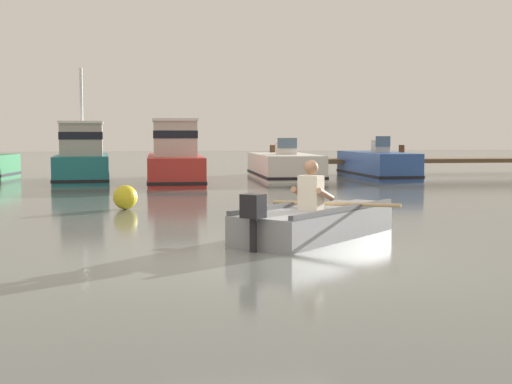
{
  "coord_description": "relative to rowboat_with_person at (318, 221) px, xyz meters",
  "views": [
    {
      "loc": [
        -1.67,
        -9.2,
        1.57
      ],
      "look_at": [
        0.57,
        3.3,
        0.55
      ],
      "focal_mm": 50.2,
      "sensor_mm": 36.0,
      "label": 1
    }
  ],
  "objects": [
    {
      "name": "moored_boat_blue",
      "position": [
        6.01,
        14.16,
        0.2
      ],
      "size": [
        1.66,
        5.16,
        1.52
      ],
      "color": "#2D519E",
      "rests_on": "ground"
    },
    {
      "name": "ground_plane",
      "position": [
        -1.19,
        -1.35,
        -0.25
      ],
      "size": [
        120.0,
        120.0,
        0.0
      ],
      "primitive_type": "plane",
      "color": "slate"
    },
    {
      "name": "moored_boat_teal",
      "position": [
        -4.35,
        13.91,
        0.5
      ],
      "size": [
        1.87,
        5.0,
        3.77
      ],
      "color": "#1E727A",
      "rests_on": "ground"
    },
    {
      "name": "rowboat_with_person",
      "position": [
        0.0,
        0.0,
        0.0
      ],
      "size": [
        3.07,
        3.06,
        1.19
      ],
      "color": "gray",
      "rests_on": "ground"
    },
    {
      "name": "moored_boat_red",
      "position": [
        -1.36,
        13.04,
        0.51
      ],
      "size": [
        1.98,
        6.42,
        2.07
      ],
      "color": "#B72D28",
      "rests_on": "ground"
    },
    {
      "name": "moored_boat_white",
      "position": [
        2.67,
        14.6,
        0.17
      ],
      "size": [
        2.27,
        5.67,
        1.46
      ],
      "color": "white",
      "rests_on": "ground"
    },
    {
      "name": "mooring_buoy",
      "position": [
        -2.93,
        4.68,
        0.01
      ],
      "size": [
        0.51,
        0.51,
        0.51
      ],
      "primitive_type": "sphere",
      "color": "yellow",
      "rests_on": "ground"
    },
    {
      "name": "wooden_dock",
      "position": [
        8.13,
        16.45,
        0.29
      ],
      "size": [
        11.53,
        1.64,
        1.16
      ],
      "color": "brown",
      "rests_on": "ground"
    }
  ]
}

